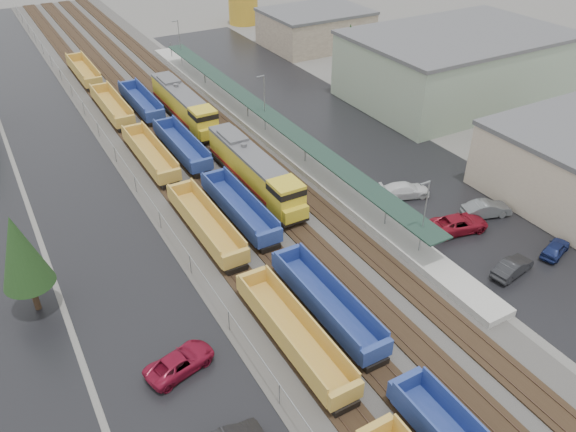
# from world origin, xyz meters

# --- Properties ---
(ballast_strip) EXTENTS (20.00, 160.00, 0.08)m
(ballast_strip) POSITION_xyz_m (0.00, 60.00, 0.04)
(ballast_strip) COLOR #302D2B
(ballast_strip) RESTS_ON ground
(trackbed) EXTENTS (14.60, 160.00, 0.22)m
(trackbed) POSITION_xyz_m (-0.00, 60.00, 0.16)
(trackbed) COLOR black
(trackbed) RESTS_ON ground
(west_parking_lot) EXTENTS (10.00, 160.00, 0.02)m
(west_parking_lot) POSITION_xyz_m (-15.00, 60.00, 0.01)
(west_parking_lot) COLOR black
(west_parking_lot) RESTS_ON ground
(east_commuter_lot) EXTENTS (16.00, 100.00, 0.02)m
(east_commuter_lot) POSITION_xyz_m (19.00, 50.00, 0.01)
(east_commuter_lot) COLOR black
(east_commuter_lot) RESTS_ON ground
(station_platform) EXTENTS (3.00, 80.00, 8.00)m
(station_platform) POSITION_xyz_m (9.50, 50.01, 0.73)
(station_platform) COLOR #9E9B93
(station_platform) RESTS_ON ground
(chainlink_fence) EXTENTS (0.08, 160.04, 2.02)m
(chainlink_fence) POSITION_xyz_m (-9.50, 58.44, 1.61)
(chainlink_fence) COLOR gray
(chainlink_fence) RESTS_ON ground
(industrial_buildings) EXTENTS (32.52, 75.30, 9.50)m
(industrial_buildings) POSITION_xyz_m (37.76, 45.85, 4.25)
(industrial_buildings) COLOR tan
(industrial_buildings) RESTS_ON ground
(tree_west_near) EXTENTS (3.96, 3.96, 9.00)m
(tree_west_near) POSITION_xyz_m (-22.00, 30.00, 5.82)
(tree_west_near) COLOR #332316
(tree_west_near) RESTS_ON ground
(tree_east) EXTENTS (4.40, 4.40, 10.00)m
(tree_east) POSITION_xyz_m (28.00, 58.00, 6.47)
(tree_east) COLOR #332316
(tree_east) RESTS_ON ground
(locomotive_lead) EXTENTS (2.91, 19.18, 4.34)m
(locomotive_lead) POSITION_xyz_m (2.00, 38.06, 2.33)
(locomotive_lead) COLOR black
(locomotive_lead) RESTS_ON ground
(locomotive_trail) EXTENTS (2.91, 19.18, 4.34)m
(locomotive_trail) POSITION_xyz_m (2.00, 59.06, 2.33)
(locomotive_trail) COLOR black
(locomotive_trail) RESTS_ON ground
(well_string_yellow) EXTENTS (2.67, 114.76, 2.36)m
(well_string_yellow) POSITION_xyz_m (-6.00, 32.93, 1.18)
(well_string_yellow) COLOR gold
(well_string_yellow) RESTS_ON ground
(well_string_blue) EXTENTS (2.69, 93.75, 2.39)m
(well_string_blue) POSITION_xyz_m (-2.00, 25.82, 1.18)
(well_string_blue) COLOR navy
(well_string_blue) RESTS_ON ground
(storage_tank) EXTENTS (6.13, 6.13, 6.13)m
(storage_tank) POSITION_xyz_m (31.25, 100.88, 3.07)
(storage_tank) COLOR gold
(storage_tank) RESTS_ON ground
(parked_car_west_c) EXTENTS (3.61, 5.63, 1.44)m
(parked_car_west_c) POSITION_xyz_m (-14.20, 18.19, 0.72)
(parked_car_west_c) COLOR maroon
(parked_car_west_c) RESTS_ON ground
(parked_car_east_a) EXTENTS (2.32, 4.74, 1.50)m
(parked_car_east_a) POSITION_xyz_m (14.89, 13.94, 0.75)
(parked_car_east_a) COLOR black
(parked_car_east_a) RESTS_ON ground
(parked_car_east_b) EXTENTS (3.84, 6.28, 1.62)m
(parked_car_east_b) POSITION_xyz_m (15.62, 21.25, 0.81)
(parked_car_east_b) COLOR maroon
(parked_car_east_b) RESTS_ON ground
(parked_car_east_c) EXTENTS (3.89, 5.86, 1.58)m
(parked_car_east_c) POSITION_xyz_m (15.21, 28.85, 0.79)
(parked_car_east_c) COLOR silver
(parked_car_east_c) RESTS_ON ground
(parked_car_east_d) EXTENTS (2.73, 4.26, 1.35)m
(parked_car_east_d) POSITION_xyz_m (20.58, 13.97, 0.68)
(parked_car_east_d) COLOR navy
(parked_car_east_d) RESTS_ON ground
(parked_car_east_e) EXTENTS (3.12, 5.28, 1.64)m
(parked_car_east_e) POSITION_xyz_m (19.93, 21.79, 0.82)
(parked_car_east_e) COLOR #56595B
(parked_car_east_e) RESTS_ON ground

